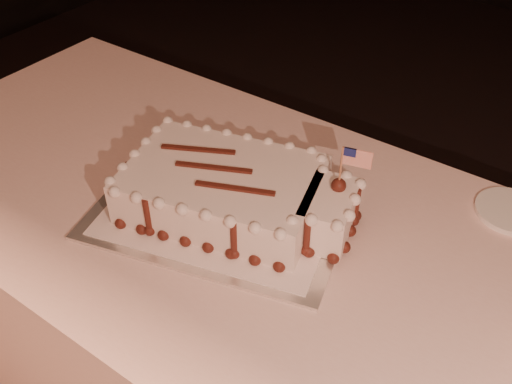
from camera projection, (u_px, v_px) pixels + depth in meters
The scene contains 4 objects.
cake_board at pixel (224, 208), 1.16m from camera, with size 0.50×0.37×0.01m, color silver.
doily at pixel (224, 206), 1.16m from camera, with size 0.45×0.34×0.00m, color white.
sheet_cake at pixel (235, 192), 1.12m from camera, with size 0.49×0.35×0.19m.
side_plate at pixel (511, 211), 1.15m from camera, with size 0.14×0.14×0.01m, color white.
Camera 1 is at (0.20, -0.08, 1.52)m, focal length 40.00 mm.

